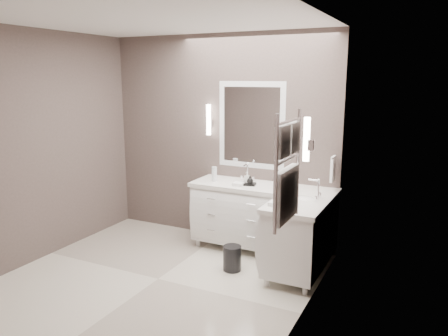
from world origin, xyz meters
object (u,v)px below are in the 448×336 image
at_px(vanity_back, 242,211).
at_px(vanity_right, 302,230).
at_px(waste_bin, 232,258).
at_px(towel_ladder, 287,176).

xyz_separation_m(vanity_back, vanity_right, (0.88, -0.33, 0.00)).
bearing_deg(waste_bin, vanity_back, 104.83).
bearing_deg(towel_ladder, vanity_right, 99.84).
height_order(vanity_right, towel_ladder, towel_ladder).
distance_m(towel_ladder, waste_bin, 1.83).
xyz_separation_m(vanity_back, towel_ladder, (1.10, -1.63, 0.91)).
bearing_deg(vanity_right, waste_bin, -153.94).
bearing_deg(waste_bin, towel_ladder, -46.05).
height_order(vanity_back, towel_ladder, towel_ladder).
relative_size(towel_ladder, waste_bin, 3.13).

